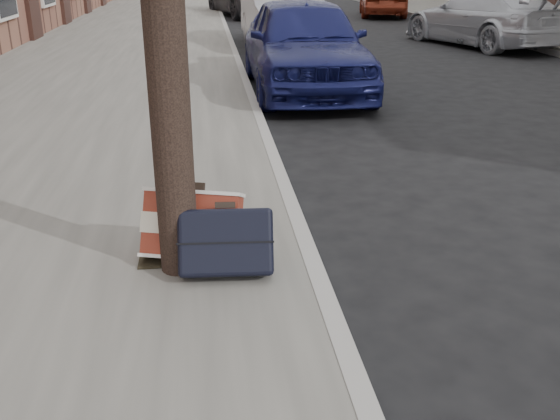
{
  "coord_description": "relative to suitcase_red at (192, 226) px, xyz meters",
  "views": [
    {
      "loc": [
        -1.92,
        -2.98,
        2.04
      ],
      "look_at": [
        -1.47,
        0.8,
        0.49
      ],
      "focal_mm": 40.0,
      "sensor_mm": 36.0,
      "label": 1
    }
  ],
  "objects": [
    {
      "name": "ground",
      "position": [
        2.05,
        -0.9,
        -0.37
      ],
      "size": [
        120.0,
        120.0,
        0.0
      ],
      "primitive_type": "plane",
      "color": "black",
      "rests_on": "ground"
    },
    {
      "name": "near_sidewalk",
      "position": [
        -1.65,
        14.1,
        -0.31
      ],
      "size": [
        5.0,
        70.0,
        0.12
      ],
      "primitive_type": "cube",
      "color": "gray",
      "rests_on": "ground"
    },
    {
      "name": "far_sidewalk",
      "position": [
        9.85,
        14.1,
        -0.31
      ],
      "size": [
        4.0,
        70.0,
        0.12
      ],
      "primitive_type": "cube",
      "color": "slate",
      "rests_on": "ground"
    },
    {
      "name": "dirt_patch",
      "position": [
        0.05,
        0.3,
        -0.24
      ],
      "size": [
        0.85,
        0.85,
        0.02
      ],
      "primitive_type": "cube",
      "color": "black",
      "rests_on": "near_sidewalk"
    },
    {
      "name": "suitcase_red",
      "position": [
        0.0,
        0.0,
        0.0
      ],
      "size": [
        0.72,
        0.52,
        0.5
      ],
      "primitive_type": "cube",
      "rotation": [
        -0.42,
        0.0,
        -0.29
      ],
      "color": "maroon",
      "rests_on": "near_sidewalk"
    },
    {
      "name": "suitcase_navy",
      "position": [
        0.22,
        -0.25,
        -0.01
      ],
      "size": [
        0.62,
        0.39,
        0.47
      ],
      "primitive_type": "cube",
      "rotation": [
        -0.42,
        0.0,
        -0.06
      ],
      "color": "black",
      "rests_on": "near_sidewalk"
    },
    {
      "name": "car_near_front",
      "position": [
        1.72,
        6.22,
        0.38
      ],
      "size": [
        1.81,
        4.42,
        1.5
      ],
      "primitive_type": "imported",
      "rotation": [
        0.0,
        0.0,
        -0.01
      ],
      "color": "#121649",
      "rests_on": "ground"
    },
    {
      "name": "car_near_mid",
      "position": [
        2.03,
        11.36,
        0.39
      ],
      "size": [
        1.79,
        4.65,
        1.51
      ],
      "primitive_type": "imported",
      "rotation": [
        0.0,
        0.0,
        0.04
      ],
      "color": "#9B9CA2",
      "rests_on": "ground"
    },
    {
      "name": "car_far_front",
      "position": [
        6.92,
        11.24,
        0.3
      ],
      "size": [
        3.05,
        4.96,
        1.34
      ],
      "primitive_type": "imported",
      "rotation": [
        0.0,
        0.0,
        3.41
      ],
      "color": "#A2A4AB",
      "rests_on": "ground"
    }
  ]
}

